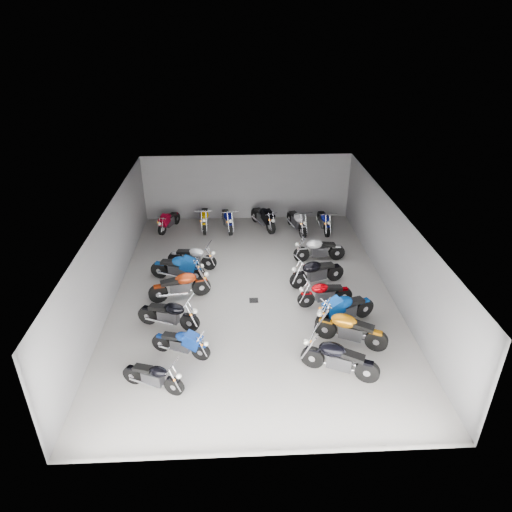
% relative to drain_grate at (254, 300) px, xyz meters
% --- Properties ---
extents(ground, '(14.00, 14.00, 0.00)m').
position_rel_drain_grate_xyz_m(ground, '(0.00, 0.50, -0.01)').
color(ground, gray).
rests_on(ground, ground).
extents(wall_back, '(10.00, 0.10, 3.20)m').
position_rel_drain_grate_xyz_m(wall_back, '(0.00, 7.50, 1.59)').
color(wall_back, slate).
rests_on(wall_back, ground).
extents(wall_left, '(0.10, 14.00, 3.20)m').
position_rel_drain_grate_xyz_m(wall_left, '(-5.00, 0.50, 1.59)').
color(wall_left, slate).
rests_on(wall_left, ground).
extents(wall_right, '(0.10, 14.00, 3.20)m').
position_rel_drain_grate_xyz_m(wall_right, '(5.00, 0.50, 1.59)').
color(wall_right, slate).
rests_on(wall_right, ground).
extents(ceiling, '(10.00, 14.00, 0.04)m').
position_rel_drain_grate_xyz_m(ceiling, '(0.00, 0.50, 3.21)').
color(ceiling, black).
rests_on(ceiling, wall_back).
extents(drain_grate, '(0.32, 0.32, 0.01)m').
position_rel_drain_grate_xyz_m(drain_grate, '(0.00, 0.00, 0.00)').
color(drain_grate, black).
rests_on(drain_grate, ground).
extents(motorcycle_left_a, '(1.76, 0.82, 0.82)m').
position_rel_drain_grate_xyz_m(motorcycle_left_a, '(-2.90, -4.20, 0.44)').
color(motorcycle_left_a, black).
rests_on(motorcycle_left_a, ground).
extents(motorcycle_left_b, '(1.80, 0.80, 0.83)m').
position_rel_drain_grate_xyz_m(motorcycle_left_b, '(-2.28, -2.84, 0.45)').
color(motorcycle_left_b, black).
rests_on(motorcycle_left_b, ground).
extents(motorcycle_left_c, '(2.08, 0.80, 0.94)m').
position_rel_drain_grate_xyz_m(motorcycle_left_c, '(-2.80, -1.43, 0.51)').
color(motorcycle_left_c, black).
rests_on(motorcycle_left_c, ground).
extents(motorcycle_left_d, '(2.19, 0.71, 0.98)m').
position_rel_drain_grate_xyz_m(motorcycle_left_d, '(-2.60, 0.28, 0.53)').
color(motorcycle_left_d, black).
rests_on(motorcycle_left_d, ground).
extents(motorcycle_left_e, '(2.16, 0.77, 0.97)m').
position_rel_drain_grate_xyz_m(motorcycle_left_e, '(-2.80, 1.56, 0.52)').
color(motorcycle_left_e, black).
rests_on(motorcycle_left_e, ground).
extents(motorcycle_left_f, '(1.99, 0.67, 0.89)m').
position_rel_drain_grate_xyz_m(motorcycle_left_f, '(-2.34, 2.51, 0.48)').
color(motorcycle_left_f, black).
rests_on(motorcycle_left_f, ground).
extents(motorcycle_right_a, '(2.11, 1.09, 0.99)m').
position_rel_drain_grate_xyz_m(motorcycle_right_a, '(2.22, -3.85, 0.53)').
color(motorcycle_right_a, black).
rests_on(motorcycle_right_a, ground).
extents(motorcycle_right_b, '(2.13, 1.10, 1.00)m').
position_rel_drain_grate_xyz_m(motorcycle_right_b, '(2.85, -2.54, 0.54)').
color(motorcycle_right_b, black).
rests_on(motorcycle_right_b, ground).
extents(motorcycle_right_c, '(2.13, 1.07, 1.00)m').
position_rel_drain_grate_xyz_m(motorcycle_right_c, '(2.91, -1.48, 0.54)').
color(motorcycle_right_c, black).
rests_on(motorcycle_right_c, ground).
extents(motorcycle_right_d, '(1.98, 0.49, 0.87)m').
position_rel_drain_grate_xyz_m(motorcycle_right_d, '(2.45, -0.38, 0.47)').
color(motorcycle_right_d, black).
rests_on(motorcycle_right_d, ground).
extents(motorcycle_right_e, '(2.15, 0.83, 0.97)m').
position_rel_drain_grate_xyz_m(motorcycle_right_e, '(2.40, 1.01, 0.53)').
color(motorcycle_right_e, black).
rests_on(motorcycle_right_e, ground).
extents(motorcycle_right_f, '(2.15, 0.45, 0.94)m').
position_rel_drain_grate_xyz_m(motorcycle_right_f, '(2.80, 2.87, 0.51)').
color(motorcycle_right_f, black).
rests_on(motorcycle_right_f, ground).
extents(motorcycle_back_a, '(0.85, 1.78, 0.83)m').
position_rel_drain_grate_xyz_m(motorcycle_back_a, '(-3.74, 6.26, 0.45)').
color(motorcycle_back_a, black).
rests_on(motorcycle_back_a, ground).
extents(motorcycle_back_b, '(0.43, 2.17, 0.95)m').
position_rel_drain_grate_xyz_m(motorcycle_back_b, '(-2.05, 6.32, 0.51)').
color(motorcycle_back_b, black).
rests_on(motorcycle_back_b, ground).
extents(motorcycle_back_c, '(0.57, 2.12, 0.94)m').
position_rel_drain_grate_xyz_m(motorcycle_back_c, '(-0.97, 6.19, 0.50)').
color(motorcycle_back_c, black).
rests_on(motorcycle_back_c, ground).
extents(motorcycle_back_d, '(1.06, 2.08, 0.98)m').
position_rel_drain_grate_xyz_m(motorcycle_back_d, '(0.73, 6.24, 0.53)').
color(motorcycle_back_d, black).
rests_on(motorcycle_back_d, ground).
extents(motorcycle_back_e, '(0.70, 2.15, 0.96)m').
position_rel_drain_grate_xyz_m(motorcycle_back_e, '(2.28, 5.80, 0.52)').
color(motorcycle_back_e, black).
rests_on(motorcycle_back_e, ground).
extents(motorcycle_back_f, '(0.43, 2.07, 0.91)m').
position_rel_drain_grate_xyz_m(motorcycle_back_f, '(3.54, 5.80, 0.49)').
color(motorcycle_back_f, black).
rests_on(motorcycle_back_f, ground).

